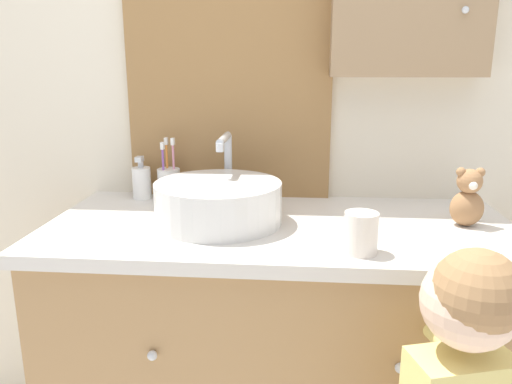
{
  "coord_description": "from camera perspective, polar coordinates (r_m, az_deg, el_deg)",
  "views": [
    {
      "loc": [
        0.05,
        -1.0,
        1.3
      ],
      "look_at": [
        -0.06,
        0.25,
        0.97
      ],
      "focal_mm": 35.0,
      "sensor_mm": 36.0,
      "label": 1
    }
  ],
  "objects": [
    {
      "name": "wall_back",
      "position": [
        1.63,
        3.9,
        13.75
      ],
      "size": [
        3.2,
        0.18,
        2.5
      ],
      "color": "beige",
      "rests_on": "ground_plane"
    },
    {
      "name": "vanity_counter",
      "position": [
        1.56,
        2.55,
        -18.86
      ],
      "size": [
        1.28,
        0.6,
        0.87
      ],
      "color": "#A37A4C",
      "rests_on": "ground_plane"
    },
    {
      "name": "sink_basin",
      "position": [
        1.37,
        -4.28,
        -1.07
      ],
      "size": [
        0.35,
        0.4,
        0.23
      ],
      "color": "silver",
      "rests_on": "vanity_counter"
    },
    {
      "name": "toothbrush_holder",
      "position": [
        1.62,
        -9.91,
        1.07
      ],
      "size": [
        0.07,
        0.07,
        0.2
      ],
      "color": "silver",
      "rests_on": "vanity_counter"
    },
    {
      "name": "soap_dispenser",
      "position": [
        1.65,
        -12.93,
        1.12
      ],
      "size": [
        0.06,
        0.06,
        0.14
      ],
      "color": "white",
      "rests_on": "vanity_counter"
    },
    {
      "name": "teddy_bear",
      "position": [
        1.45,
        23.05,
        -0.69
      ],
      "size": [
        0.09,
        0.07,
        0.16
      ],
      "color": "#9E7047",
      "rests_on": "vanity_counter"
    },
    {
      "name": "drinking_cup",
      "position": [
        1.17,
        11.9,
        -4.6
      ],
      "size": [
        0.08,
        0.08,
        0.1
      ],
      "primitive_type": "cylinder",
      "color": "silver",
      "rests_on": "vanity_counter"
    }
  ]
}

